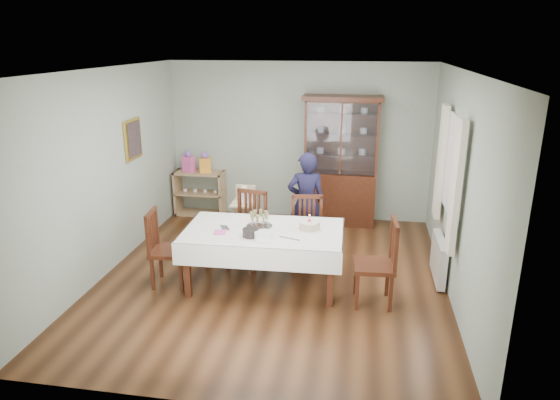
% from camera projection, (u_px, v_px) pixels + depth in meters
% --- Properties ---
extents(floor, '(5.00, 5.00, 0.00)m').
position_uv_depth(floor, '(273.00, 277.00, 6.69)').
color(floor, '#593319').
rests_on(floor, ground).
extents(room_shell, '(5.00, 5.00, 5.00)m').
position_uv_depth(room_shell, '(279.00, 144.00, 6.66)').
color(room_shell, '#9EAA99').
rests_on(room_shell, floor).
extents(dining_table, '(2.03, 1.21, 0.76)m').
position_uv_depth(dining_table, '(264.00, 257.00, 6.38)').
color(dining_table, '#482012').
rests_on(dining_table, floor).
extents(china_cabinet, '(1.30, 0.48, 2.18)m').
position_uv_depth(china_cabinet, '(341.00, 159.00, 8.35)').
color(china_cabinet, '#482012').
rests_on(china_cabinet, floor).
extents(sideboard, '(0.90, 0.38, 0.80)m').
position_uv_depth(sideboard, '(200.00, 193.00, 8.98)').
color(sideboard, tan).
rests_on(sideboard, floor).
extents(picture_frame, '(0.04, 0.48, 0.58)m').
position_uv_depth(picture_frame, '(133.00, 139.00, 7.28)').
color(picture_frame, gold).
rests_on(picture_frame, room_shell).
extents(window, '(0.04, 1.02, 1.22)m').
position_uv_depth(window, '(454.00, 166.00, 6.14)').
color(window, white).
rests_on(window, room_shell).
extents(curtain_left, '(0.07, 0.30, 1.55)m').
position_uv_depth(curtain_left, '(456.00, 188.00, 5.60)').
color(curtain_left, silver).
rests_on(curtain_left, room_shell).
extents(curtain_right, '(0.07, 0.30, 1.55)m').
position_uv_depth(curtain_right, '(441.00, 162.00, 6.77)').
color(curtain_right, silver).
rests_on(curtain_right, room_shell).
extents(radiator, '(0.10, 0.80, 0.55)m').
position_uv_depth(radiator, '(439.00, 259.00, 6.54)').
color(radiator, white).
rests_on(radiator, floor).
extents(chair_far_left, '(0.56, 0.56, 1.04)m').
position_uv_depth(chair_far_left, '(247.00, 244.00, 6.99)').
color(chair_far_left, '#482012').
rests_on(chair_far_left, floor).
extents(chair_far_right, '(0.50, 0.50, 1.00)m').
position_uv_depth(chair_far_right, '(307.00, 247.00, 6.90)').
color(chair_far_right, '#482012').
rests_on(chair_far_right, floor).
extents(chair_end_left, '(0.49, 0.49, 0.99)m').
position_uv_depth(chair_end_left, '(169.00, 263.00, 6.43)').
color(chair_end_left, '#482012').
rests_on(chair_end_left, floor).
extents(chair_end_right, '(0.50, 0.50, 1.05)m').
position_uv_depth(chair_end_right, '(375.00, 279.00, 5.96)').
color(chair_end_right, '#482012').
rests_on(chair_end_right, floor).
extents(woman, '(0.61, 0.47, 1.52)m').
position_uv_depth(woman, '(306.00, 203.00, 7.30)').
color(woman, black).
rests_on(woman, floor).
extents(high_chair, '(0.43, 0.43, 0.95)m').
position_uv_depth(high_chair, '(245.00, 221.00, 7.66)').
color(high_chair, black).
rests_on(high_chair, floor).
extents(champagne_tray, '(0.33, 0.33, 0.20)m').
position_uv_depth(champagne_tray, '(259.00, 222.00, 6.34)').
color(champagne_tray, silver).
rests_on(champagne_tray, dining_table).
extents(birthday_cake, '(0.30, 0.30, 0.21)m').
position_uv_depth(birthday_cake, '(309.00, 226.00, 6.25)').
color(birthday_cake, white).
rests_on(birthday_cake, dining_table).
extents(plate_stack_dark, '(0.26, 0.26, 0.10)m').
position_uv_depth(plate_stack_dark, '(251.00, 233.00, 6.04)').
color(plate_stack_dark, black).
rests_on(plate_stack_dark, dining_table).
extents(plate_stack_white, '(0.26, 0.26, 0.09)m').
position_uv_depth(plate_stack_white, '(264.00, 236.00, 5.95)').
color(plate_stack_white, white).
rests_on(plate_stack_white, dining_table).
extents(napkin_stack, '(0.16, 0.16, 0.02)m').
position_uv_depth(napkin_stack, '(220.00, 232.00, 6.16)').
color(napkin_stack, '#E353A4').
rests_on(napkin_stack, dining_table).
extents(cutlery, '(0.19, 0.21, 0.01)m').
position_uv_depth(cutlery, '(222.00, 227.00, 6.32)').
color(cutlery, silver).
rests_on(cutlery, dining_table).
extents(cake_knife, '(0.27, 0.12, 0.01)m').
position_uv_depth(cake_knife, '(289.00, 238.00, 5.98)').
color(cake_knife, silver).
rests_on(cake_knife, dining_table).
extents(gift_bag_pink, '(0.23, 0.19, 0.37)m').
position_uv_depth(gift_bag_pink, '(188.00, 162.00, 8.82)').
color(gift_bag_pink, '#E353A4').
rests_on(gift_bag_pink, sideboard).
extents(gift_bag_orange, '(0.23, 0.20, 0.36)m').
position_uv_depth(gift_bag_orange, '(205.00, 163.00, 8.77)').
color(gift_bag_orange, orange).
rests_on(gift_bag_orange, sideboard).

